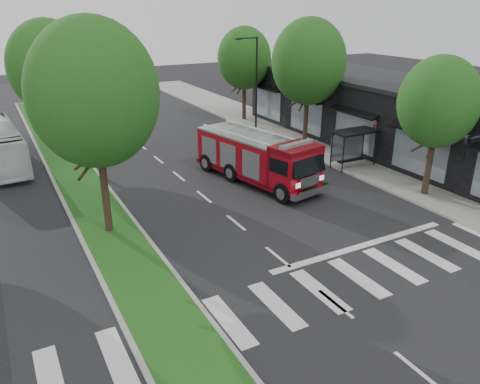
# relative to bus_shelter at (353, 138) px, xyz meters

# --- Properties ---
(ground) EXTENTS (140.00, 140.00, 0.00)m
(ground) POSITION_rel_bus_shelter_xyz_m (-11.20, -8.15, -2.04)
(ground) COLOR black
(ground) RESTS_ON ground
(sidewalk_right) EXTENTS (5.00, 80.00, 0.15)m
(sidewalk_right) POSITION_rel_bus_shelter_xyz_m (1.30, 1.85, -1.96)
(sidewalk_right) COLOR gray
(sidewalk_right) RESTS_ON ground
(median) EXTENTS (3.00, 50.00, 0.15)m
(median) POSITION_rel_bus_shelter_xyz_m (-17.20, 9.85, -1.96)
(median) COLOR gray
(median) RESTS_ON ground
(storefront_row) EXTENTS (8.00, 30.00, 5.00)m
(storefront_row) POSITION_rel_bus_shelter_xyz_m (5.80, 1.85, 0.46)
(storefront_row) COLOR black
(storefront_row) RESTS_ON ground
(bus_shelter) EXTENTS (3.20, 1.60, 2.61)m
(bus_shelter) POSITION_rel_bus_shelter_xyz_m (0.00, 0.00, 0.00)
(bus_shelter) COLOR black
(bus_shelter) RESTS_ON ground
(tree_right_near) EXTENTS (4.40, 4.40, 8.05)m
(tree_right_near) POSITION_rel_bus_shelter_xyz_m (0.30, -6.15, 3.47)
(tree_right_near) COLOR black
(tree_right_near) RESTS_ON ground
(tree_right_mid) EXTENTS (5.60, 5.60, 9.72)m
(tree_right_mid) POSITION_rel_bus_shelter_xyz_m (0.30, 5.85, 4.45)
(tree_right_mid) COLOR black
(tree_right_mid) RESTS_ON ground
(tree_right_far) EXTENTS (5.00, 5.00, 8.73)m
(tree_right_far) POSITION_rel_bus_shelter_xyz_m (0.30, 15.85, 3.80)
(tree_right_far) COLOR black
(tree_right_far) RESTS_ON ground
(tree_median_near) EXTENTS (5.80, 5.80, 10.16)m
(tree_median_near) POSITION_rel_bus_shelter_xyz_m (-17.20, -2.15, 4.77)
(tree_median_near) COLOR black
(tree_median_near) RESTS_ON ground
(tree_median_far) EXTENTS (5.60, 5.60, 9.72)m
(tree_median_far) POSITION_rel_bus_shelter_xyz_m (-17.20, 11.85, 4.45)
(tree_median_far) COLOR black
(tree_median_far) RESTS_ON ground
(streetlight_right_far) EXTENTS (2.11, 0.20, 8.00)m
(streetlight_right_far) POSITION_rel_bus_shelter_xyz_m (-0.85, 11.85, 2.44)
(streetlight_right_far) COLOR black
(streetlight_right_far) RESTS_ON ground
(fire_engine) EXTENTS (4.63, 9.73, 3.25)m
(fire_engine) POSITION_rel_bus_shelter_xyz_m (-7.17, 0.68, -0.48)
(fire_engine) COLOR #5D050D
(fire_engine) RESTS_ON ground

